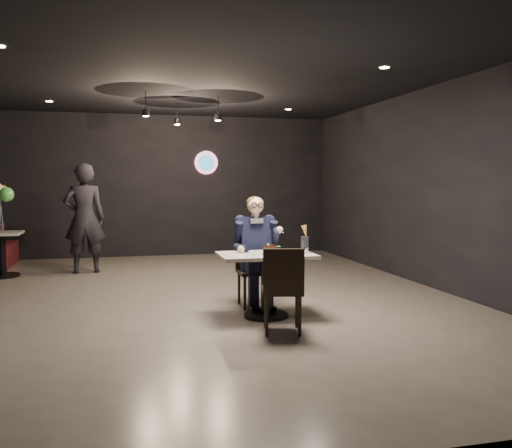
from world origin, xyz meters
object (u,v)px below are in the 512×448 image
object	(u,v)px
chair_far	(255,271)
balloon_vase	(1,228)
sundae_glass	(305,245)
seated_man	(255,250)
main_table	(266,285)
side_table	(2,253)
passerby	(84,218)
chair_near	(282,289)

from	to	relation	value
chair_far	balloon_vase	distance (m)	4.75
sundae_glass	balloon_vase	bearing A→B (deg)	137.35
seated_man	balloon_vase	bearing A→B (deg)	139.15
seated_man	sundae_glass	xyz separation A→B (m)	(0.45, -0.62, 0.13)
main_table	chair_far	distance (m)	0.56
side_table	main_table	bearing A→B (deg)	-45.51
passerby	balloon_vase	bearing A→B (deg)	0.64
main_table	chair_far	size ratio (longest dim) A/B	1.20
chair_far	side_table	distance (m)	4.74
main_table	balloon_vase	size ratio (longest dim) A/B	7.27
main_table	chair_near	distance (m)	0.67
chair_far	seated_man	size ratio (longest dim) A/B	0.64
main_table	passerby	distance (m)	4.43
side_table	passerby	distance (m)	1.44
chair_near	balloon_vase	xyz separation A→B (m)	(-3.59, 4.31, 0.37)
chair_far	side_table	size ratio (longest dim) A/B	1.17
seated_man	chair_far	bearing A→B (deg)	0.00
sundae_glass	passerby	bearing A→B (deg)	125.33
side_table	passerby	world-z (taller)	passerby
main_table	side_table	distance (m)	5.12
main_table	chair_far	world-z (taller)	chair_far
chair_near	sundae_glass	size ratio (longest dim) A/B	4.66
chair_near	seated_man	xyz separation A→B (m)	(0.00, 1.21, 0.26)
sundae_glass	balloon_vase	world-z (taller)	sundae_glass
passerby	seated_man	bearing A→B (deg)	120.90
main_table	seated_man	size ratio (longest dim) A/B	0.76
seated_man	side_table	bearing A→B (deg)	139.15
main_table	chair_near	size ratio (longest dim) A/B	1.20
chair_near	passerby	size ratio (longest dim) A/B	0.48
chair_far	seated_man	distance (m)	0.26
side_table	balloon_vase	xyz separation A→B (m)	(0.00, 0.00, 0.43)
chair_near	balloon_vase	size ratio (longest dim) A/B	6.08
main_table	sundae_glass	size ratio (longest dim) A/B	5.57
main_table	sundae_glass	xyz separation A→B (m)	(0.45, -0.07, 0.47)
chair_far	passerby	world-z (taller)	passerby
chair_near	chair_far	bearing A→B (deg)	102.96
passerby	main_table	bearing A→B (deg)	116.76
side_table	passerby	bearing A→B (deg)	4.92
seated_man	side_table	xyz separation A→B (m)	(-3.59, 3.10, -0.33)
side_table	chair_far	bearing A→B (deg)	-40.85
seated_man	balloon_vase	world-z (taller)	seated_man
seated_man	balloon_vase	xyz separation A→B (m)	(-3.59, 3.10, 0.11)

